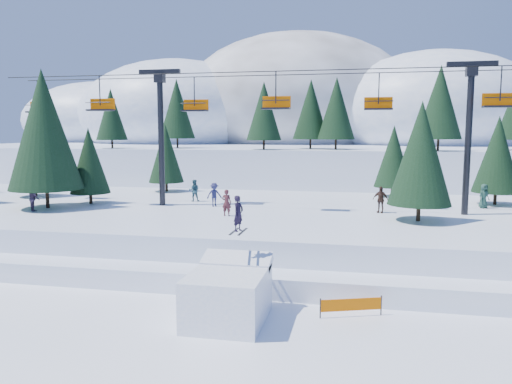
% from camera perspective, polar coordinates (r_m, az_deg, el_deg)
% --- Properties ---
extents(ground, '(160.00, 160.00, 0.00)m').
position_cam_1_polar(ground, '(20.55, -5.91, -16.56)').
color(ground, white).
rests_on(ground, ground).
extents(mid_shelf, '(70.00, 22.00, 2.50)m').
position_cam_1_polar(mid_shelf, '(37.06, 2.45, -3.82)').
color(mid_shelf, white).
rests_on(mid_shelf, ground).
extents(berm, '(70.00, 6.00, 1.10)m').
position_cam_1_polar(berm, '(27.66, -0.89, -9.06)').
color(berm, white).
rests_on(berm, ground).
extents(mountain_ridge, '(119.00, 60.18, 26.46)m').
position_cam_1_polar(mountain_ridge, '(91.96, 4.85, 7.87)').
color(mountain_ridge, white).
rests_on(mountain_ridge, ground).
extents(jump_kicker, '(3.21, 4.41, 5.30)m').
position_cam_1_polar(jump_kicker, '(22.09, -3.16, -11.49)').
color(jump_kicker, white).
rests_on(jump_kicker, ground).
extents(chairlift, '(46.17, 3.21, 10.28)m').
position_cam_1_polar(chairlift, '(36.38, 3.42, 8.75)').
color(chairlift, black).
rests_on(chairlift, mid_shelf).
extents(conifer_stand, '(60.83, 16.44, 10.19)m').
position_cam_1_polar(conifer_stand, '(36.25, 6.25, 5.13)').
color(conifer_stand, black).
rests_on(conifer_stand, mid_shelf).
extents(distant_skiers, '(32.90, 8.95, 1.86)m').
position_cam_1_polar(distant_skiers, '(37.09, -1.54, -0.43)').
color(distant_skiers, '#24264D').
rests_on(distant_skiers, mid_shelf).
extents(banner_near, '(2.70, 1.00, 0.90)m').
position_cam_1_polar(banner_near, '(23.04, 10.81, -12.55)').
color(banner_near, black).
rests_on(banner_near, ground).
extents(banner_far, '(2.66, 1.10, 0.90)m').
position_cam_1_polar(banner_far, '(25.57, 18.02, -10.79)').
color(banner_far, black).
rests_on(banner_far, ground).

